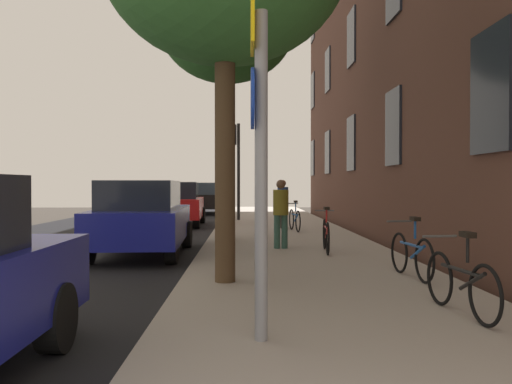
{
  "coord_description": "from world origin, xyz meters",
  "views": [
    {
      "loc": [
        -0.02,
        -0.58,
        1.56
      ],
      "look_at": [
        0.28,
        13.99,
        1.35
      ],
      "focal_mm": 38.26,
      "sensor_mm": 36.0,
      "label": 1
    }
  ],
  "objects_px": {
    "pedestrian_1": "(283,201)",
    "car_1": "(142,217)",
    "sign_post": "(258,138)",
    "bicycle_2": "(326,234)",
    "bicycle_3": "(295,219)",
    "car_2": "(178,204)",
    "bicycle_1": "(411,254)",
    "bicycle_0": "(461,282)",
    "tree_far": "(227,26)",
    "pedestrian_0": "(281,209)",
    "car_3": "(203,198)",
    "traffic_light": "(236,154)"
  },
  "relations": [
    {
      "from": "bicycle_0",
      "to": "bicycle_2",
      "type": "height_order",
      "value": "bicycle_2"
    },
    {
      "from": "bicycle_0",
      "to": "car_3",
      "type": "xyz_separation_m",
      "value": [
        -4.53,
        22.63,
        0.36
      ]
    },
    {
      "from": "bicycle_2",
      "to": "pedestrian_1",
      "type": "bearing_deg",
      "value": 94.16
    },
    {
      "from": "bicycle_3",
      "to": "pedestrian_0",
      "type": "distance_m",
      "value": 4.62
    },
    {
      "from": "traffic_light",
      "to": "tree_far",
      "type": "bearing_deg",
      "value": -90.75
    },
    {
      "from": "pedestrian_0",
      "to": "car_3",
      "type": "bearing_deg",
      "value": 100.29
    },
    {
      "from": "car_1",
      "to": "car_3",
      "type": "bearing_deg",
      "value": 89.8
    },
    {
      "from": "bicycle_0",
      "to": "bicycle_3",
      "type": "xyz_separation_m",
      "value": [
        -0.83,
        10.77,
        0.0
      ]
    },
    {
      "from": "bicycle_2",
      "to": "car_3",
      "type": "xyz_separation_m",
      "value": [
        -3.88,
        17.11,
        0.35
      ]
    },
    {
      "from": "traffic_light",
      "to": "car_1",
      "type": "bearing_deg",
      "value": -100.62
    },
    {
      "from": "traffic_light",
      "to": "pedestrian_1",
      "type": "xyz_separation_m",
      "value": [
        1.6,
        -4.09,
        -1.74
      ]
    },
    {
      "from": "sign_post",
      "to": "pedestrian_1",
      "type": "distance_m",
      "value": 12.89
    },
    {
      "from": "pedestrian_1",
      "to": "traffic_light",
      "type": "bearing_deg",
      "value": 111.32
    },
    {
      "from": "bicycle_1",
      "to": "bicycle_2",
      "type": "xyz_separation_m",
      "value": [
        -0.83,
        3.17,
        0.01
      ]
    },
    {
      "from": "bicycle_3",
      "to": "car_2",
      "type": "bearing_deg",
      "value": 138.43
    },
    {
      "from": "bicycle_3",
      "to": "car_2",
      "type": "relative_size",
      "value": 0.4
    },
    {
      "from": "car_1",
      "to": "pedestrian_0",
      "type": "bearing_deg",
      "value": 5.06
    },
    {
      "from": "traffic_light",
      "to": "car_1",
      "type": "xyz_separation_m",
      "value": [
        -1.88,
        -10.03,
        -1.92
      ]
    },
    {
      "from": "bicycle_0",
      "to": "car_1",
      "type": "xyz_separation_m",
      "value": [
        -4.59,
        5.97,
        0.36
      ]
    },
    {
      "from": "bicycle_0",
      "to": "pedestrian_1",
      "type": "bearing_deg",
      "value": 95.34
    },
    {
      "from": "tree_far",
      "to": "bicycle_0",
      "type": "height_order",
      "value": "tree_far"
    },
    {
      "from": "tree_far",
      "to": "car_2",
      "type": "relative_size",
      "value": 1.75
    },
    {
      "from": "car_2",
      "to": "pedestrian_0",
      "type": "bearing_deg",
      "value": -68.01
    },
    {
      "from": "sign_post",
      "to": "car_2",
      "type": "height_order",
      "value": "sign_post"
    },
    {
      "from": "sign_post",
      "to": "bicycle_0",
      "type": "relative_size",
      "value": 1.99
    },
    {
      "from": "traffic_light",
      "to": "car_3",
      "type": "height_order",
      "value": "traffic_light"
    },
    {
      "from": "bicycle_1",
      "to": "pedestrian_0",
      "type": "distance_m",
      "value": 4.28
    },
    {
      "from": "bicycle_1",
      "to": "tree_far",
      "type": "bearing_deg",
      "value": 117.4
    },
    {
      "from": "pedestrian_1",
      "to": "car_3",
      "type": "xyz_separation_m",
      "value": [
        -3.42,
        10.73,
        -0.17
      ]
    },
    {
      "from": "sign_post",
      "to": "bicycle_2",
      "type": "xyz_separation_m",
      "value": [
        1.59,
        6.43,
        -1.48
      ]
    },
    {
      "from": "sign_post",
      "to": "pedestrian_0",
      "type": "height_order",
      "value": "sign_post"
    },
    {
      "from": "tree_far",
      "to": "bicycle_1",
      "type": "xyz_separation_m",
      "value": [
        3.0,
        -5.78,
        -5.11
      ]
    },
    {
      "from": "pedestrian_0",
      "to": "car_2",
      "type": "relative_size",
      "value": 0.38
    },
    {
      "from": "sign_post",
      "to": "car_3",
      "type": "xyz_separation_m",
      "value": [
        -2.3,
        23.54,
        -1.14
      ]
    },
    {
      "from": "pedestrian_0",
      "to": "car_1",
      "type": "xyz_separation_m",
      "value": [
        -3.03,
        -0.27,
        -0.15
      ]
    },
    {
      "from": "bicycle_3",
      "to": "car_2",
      "type": "height_order",
      "value": "car_2"
    },
    {
      "from": "traffic_light",
      "to": "car_1",
      "type": "distance_m",
      "value": 10.38
    },
    {
      "from": "bicycle_1",
      "to": "pedestrian_1",
      "type": "distance_m",
      "value": 9.65
    },
    {
      "from": "bicycle_1",
      "to": "bicycle_2",
      "type": "height_order",
      "value": "bicycle_2"
    },
    {
      "from": "bicycle_3",
      "to": "traffic_light",
      "type": "bearing_deg",
      "value": 109.8
    },
    {
      "from": "traffic_light",
      "to": "bicycle_3",
      "type": "xyz_separation_m",
      "value": [
        1.88,
        -5.23,
        -2.28
      ]
    },
    {
      "from": "bicycle_2",
      "to": "car_3",
      "type": "height_order",
      "value": "car_3"
    },
    {
      "from": "traffic_light",
      "to": "bicycle_0",
      "type": "distance_m",
      "value": 16.38
    },
    {
      "from": "sign_post",
      "to": "bicycle_2",
      "type": "bearing_deg",
      "value": 76.13
    },
    {
      "from": "sign_post",
      "to": "bicycle_2",
      "type": "height_order",
      "value": "sign_post"
    },
    {
      "from": "tree_far",
      "to": "car_2",
      "type": "bearing_deg",
      "value": 108.0
    },
    {
      "from": "sign_post",
      "to": "pedestrian_0",
      "type": "distance_m",
      "value": 7.24
    },
    {
      "from": "bicycle_2",
      "to": "bicycle_3",
      "type": "distance_m",
      "value": 5.25
    },
    {
      "from": "pedestrian_1",
      "to": "car_1",
      "type": "relative_size",
      "value": 0.36
    },
    {
      "from": "bicycle_1",
      "to": "car_2",
      "type": "xyz_separation_m",
      "value": [
        -5.0,
        11.95,
        0.35
      ]
    }
  ]
}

